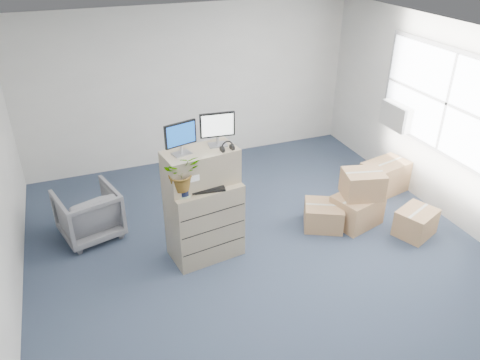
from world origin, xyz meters
The scene contains 19 objects.
ground centered at (0.00, 0.00, 0.00)m, with size 7.00×7.00×0.00m, color #232E3F.
wall_back centered at (0.00, 3.51, 1.40)m, with size 6.00×0.02×2.80m, color beige.
wall_right centered at (3.01, 0.00, 1.40)m, with size 0.02×7.00×2.80m, color beige.
window centered at (2.96, 0.50, 1.70)m, with size 0.07×2.72×1.52m.
ac_unit centered at (2.87, 1.40, 1.20)m, with size 0.24×0.60×0.40m, color silver.
filing_cabinet_lower centered at (-0.68, 0.59, 0.53)m, with size 0.91×0.56×1.06m, color tan.
filing_cabinet_upper centered at (-0.68, 0.64, 1.29)m, with size 0.91×0.46×0.46m, color tan.
monitor_left centered at (-0.91, 0.62, 1.75)m, with size 0.40×0.21×0.41m.
monitor_right centered at (-0.43, 0.70, 1.76)m, with size 0.44×0.19×0.43m.
headphones centered at (-0.37, 0.53, 1.56)m, with size 0.16×0.16×0.02m, color black.
keyboard centered at (-0.69, 0.46, 1.08)m, with size 0.48×0.20×0.03m, color black.
mouse centered at (-0.35, 0.57, 1.08)m, with size 0.09×0.06×0.03m, color silver.
water_bottle centered at (-0.61, 0.68, 1.20)m, with size 0.07×0.07×0.26m, color gray.
phone_dock centered at (-0.70, 0.60, 1.11)m, with size 0.06×0.06×0.13m.
external_drive centered at (-0.37, 0.78, 1.09)m, with size 0.21×0.16×0.06m, color black.
tissue_box centered at (-0.33, 0.71, 1.17)m, with size 0.22×0.11×0.08m, color #3C96CD.
potted_plant centered at (-0.98, 0.44, 1.32)m, with size 0.44×0.49×0.45m.
office_chair centered at (-2.08, 1.57, 0.40)m, with size 0.78×0.73×0.80m, color slate.
cardboard_boxes centered at (1.93, 0.61, 0.29)m, with size 2.23×1.81×0.85m.
Camera 1 is at (-2.07, -4.34, 3.96)m, focal length 35.00 mm.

